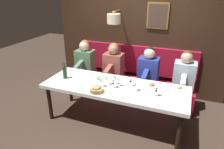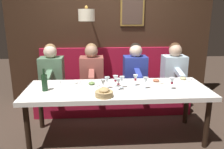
{
  "view_description": "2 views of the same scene",
  "coord_description": "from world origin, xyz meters",
  "views": [
    {
      "loc": [
        -2.93,
        -1.1,
        2.31
      ],
      "look_at": [
        0.05,
        0.07,
        0.92
      ],
      "focal_mm": 32.52,
      "sensor_mm": 36.0,
      "label": 1
    },
    {
      "loc": [
        -2.96,
        0.28,
        1.74
      ],
      "look_at": [
        0.05,
        0.07,
        0.92
      ],
      "focal_mm": 36.58,
      "sensor_mm": 36.0,
      "label": 2
    }
  ],
  "objects": [
    {
      "name": "back_wall_panel",
      "position": [
        1.46,
        0.0,
        1.37
      ],
      "size": [
        0.59,
        3.89,
        2.9
      ],
      "color": "#382316",
      "rests_on": "ground_plane"
    },
    {
      "name": "diner_far",
      "position": [
        0.88,
        1.05,
        0.82
      ],
      "size": [
        0.6,
        0.4,
        0.79
      ],
      "color": "#567A5B",
      "rests_on": "banquette_bench"
    },
    {
      "name": "banquette_bench",
      "position": [
        0.89,
        0.0,
        0.23
      ],
      "size": [
        0.52,
        2.69,
        0.45
      ],
      "primitive_type": "cube",
      "color": "maroon",
      "rests_on": "ground_plane"
    },
    {
      "name": "diner_nearest",
      "position": [
        0.88,
        -1.09,
        0.82
      ],
      "size": [
        0.6,
        0.4,
        0.79
      ],
      "color": "silver",
      "rests_on": "banquette_bench"
    },
    {
      "name": "wine_glass_4",
      "position": [
        0.08,
        -0.26,
        0.86
      ],
      "size": [
        0.07,
        0.07,
        0.16
      ],
      "color": "silver",
      "rests_on": "dining_table"
    },
    {
      "name": "wine_glass_2",
      "position": [
        -0.09,
        -0.01,
        0.86
      ],
      "size": [
        0.07,
        0.07,
        0.16
      ],
      "color": "silver",
      "rests_on": "dining_table"
    },
    {
      "name": "wine_glass_1",
      "position": [
        0.05,
        0.02,
        0.86
      ],
      "size": [
        0.07,
        0.07,
        0.16
      ],
      "color": "silver",
      "rests_on": "dining_table"
    },
    {
      "name": "place_setting_3",
      "position": [
        0.28,
        0.68,
        0.75
      ],
      "size": [
        0.24,
        0.33,
        0.01
      ],
      "color": "silver",
      "rests_on": "dining_table"
    },
    {
      "name": "wine_glass_3",
      "position": [
        0.01,
        -0.06,
        0.86
      ],
      "size": [
        0.07,
        0.07,
        0.16
      ],
      "color": "silver",
      "rests_on": "dining_table"
    },
    {
      "name": "wine_glass_0",
      "position": [
        -0.11,
        -0.72,
        0.86
      ],
      "size": [
        0.07,
        0.07,
        0.16
      ],
      "color": "silver",
      "rests_on": "dining_table"
    },
    {
      "name": "ground_plane",
      "position": [
        0.0,
        0.0,
        0.0
      ],
      "size": [
        12.0,
        12.0,
        0.0
      ],
      "primitive_type": "plane",
      "color": "#423328"
    },
    {
      "name": "wine_glass_6",
      "position": [
        -0.01,
        0.14,
        0.86
      ],
      "size": [
        0.07,
        0.07,
        0.16
      ],
      "color": "silver",
      "rests_on": "dining_table"
    },
    {
      "name": "bread_bowl",
      "position": [
        -0.32,
        0.19,
        0.79
      ],
      "size": [
        0.22,
        0.22,
        0.12
      ],
      "color": "tan",
      "rests_on": "dining_table"
    },
    {
      "name": "place_setting_1",
      "position": [
        0.14,
        0.35,
        0.75
      ],
      "size": [
        0.24,
        0.32,
        0.05
      ],
      "color": "silver",
      "rests_on": "dining_table"
    },
    {
      "name": "place_setting_0",
      "position": [
        0.22,
        -0.6,
        0.75
      ],
      "size": [
        0.24,
        0.31,
        0.05
      ],
      "color": "silver",
      "rests_on": "dining_table"
    },
    {
      "name": "wine_bottle",
      "position": [
        -0.04,
        0.97,
        0.86
      ],
      "size": [
        0.08,
        0.08,
        0.3
      ],
      "color": "#19381E",
      "rests_on": "dining_table"
    },
    {
      "name": "wine_glass_7",
      "position": [
        -0.12,
        0.2,
        0.86
      ],
      "size": [
        0.07,
        0.07,
        0.16
      ],
      "color": "silver",
      "rests_on": "dining_table"
    },
    {
      "name": "place_setting_2",
      "position": [
        0.3,
        -1.04,
        0.75
      ],
      "size": [
        0.24,
        0.33,
        0.05
      ],
      "color": "white",
      "rests_on": "dining_table"
    },
    {
      "name": "diner_middle",
      "position": [
        0.88,
        0.36,
        0.82
      ],
      "size": [
        0.6,
        0.4,
        0.79
      ],
      "color": "#934C42",
      "rests_on": "banquette_bench"
    },
    {
      "name": "dining_table",
      "position": [
        0.0,
        0.0,
        0.68
      ],
      "size": [
        0.9,
        2.49,
        0.74
      ],
      "color": "white",
      "rests_on": "ground_plane"
    },
    {
      "name": "diner_near",
      "position": [
        0.88,
        -0.4,
        0.82
      ],
      "size": [
        0.6,
        0.4,
        0.79
      ],
      "color": "#283893",
      "rests_on": "banquette_bench"
    },
    {
      "name": "wine_glass_5",
      "position": [
        -0.06,
        -0.38,
        0.86
      ],
      "size": [
        0.07,
        0.07,
        0.16
      ],
      "color": "silver",
      "rests_on": "dining_table"
    }
  ]
}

